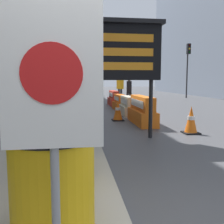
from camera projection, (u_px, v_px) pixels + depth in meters
name	position (u px, v px, depth m)	size (l,w,h in m)	color
barrel_drum_foreground	(53.00, 181.00, 2.31)	(0.76, 0.76, 0.88)	yellow
barrel_drum_middle	(64.00, 151.00, 3.29)	(0.76, 0.76, 0.88)	yellow
barrel_drum_back	(66.00, 135.00, 4.27)	(0.76, 0.76, 0.88)	yellow
warning_sign	(53.00, 90.00, 1.69)	(0.66, 0.08, 1.85)	gray
message_board	(118.00, 52.00, 6.40)	(2.22, 0.36, 2.93)	black
jersey_barrier_orange_near	(142.00, 112.00, 8.95)	(0.58, 2.11, 0.94)	orange
jersey_barrier_cream	(128.00, 107.00, 11.30)	(0.61, 1.63, 0.79)	beige
jersey_barrier_orange_far	(120.00, 103.00, 13.22)	(0.62, 1.68, 0.76)	orange
jersey_barrier_red_striped	(114.00, 99.00, 15.48)	(0.53, 1.85, 0.86)	red
traffic_cone_near	(118.00, 111.00, 9.63)	(0.43, 0.43, 0.76)	black
traffic_cone_mid	(191.00, 120.00, 7.27)	(0.43, 0.43, 0.77)	black
traffic_light_near_curb	(87.00, 62.00, 19.08)	(0.28, 0.45, 3.86)	#2D2D30
traffic_light_far_side	(188.00, 59.00, 21.77)	(0.28, 0.45, 4.49)	#2D2D30
pedestrian_worker	(129.00, 90.00, 13.69)	(0.34, 0.48, 1.66)	#333338
pedestrian_passerby	(120.00, 86.00, 18.39)	(0.46, 0.55, 1.82)	#333338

